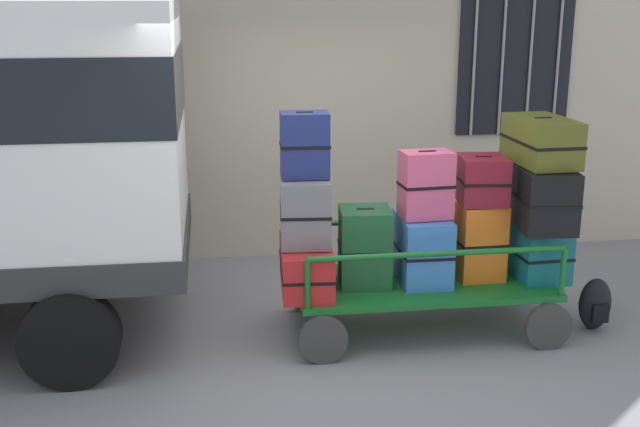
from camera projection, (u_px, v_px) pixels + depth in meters
name	position (u px, v px, depth m)	size (l,w,h in m)	color
ground_plane	(320.00, 340.00, 6.33)	(40.00, 40.00, 0.00)	gray
building_wall	(289.00, 13.00, 7.87)	(12.00, 0.38, 5.00)	#BCB29E
luggage_cart	(421.00, 289.00, 6.46)	(2.14, 1.09, 0.42)	#146023
cart_railing	(423.00, 242.00, 6.35)	(2.03, 0.95, 0.40)	#146023
suitcase_left_bottom	(306.00, 266.00, 6.23)	(0.44, 0.85, 0.37)	#B21E1E
suitcase_left_middle	(305.00, 209.00, 6.16)	(0.43, 0.60, 0.53)	slate
suitcase_left_top	(305.00, 145.00, 6.01)	(0.39, 0.29, 0.50)	navy
suitcase_midleft_bottom	(365.00, 247.00, 6.28)	(0.44, 0.44, 0.63)	#194C28
suitcase_center_bottom	(422.00, 248.00, 6.38)	(0.40, 0.60, 0.55)	#3372C6
suitcase_center_middle	(426.00, 185.00, 6.19)	(0.42, 0.30, 0.54)	#CC4C72
suitcase_midright_bottom	(480.00, 242.00, 6.41)	(0.39, 0.32, 0.63)	orange
suitcase_midright_middle	(482.00, 180.00, 6.30)	(0.41, 0.44, 0.38)	maroon
suitcase_right_bottom	(535.00, 250.00, 6.50)	(0.43, 0.63, 0.45)	#0F5960
suitcase_right_middle	(539.00, 194.00, 6.39)	(0.49, 0.89, 0.49)	black
suitcase_right_top	(541.00, 141.00, 6.30)	(0.43, 0.75, 0.37)	#4C5119
backpack	(595.00, 304.00, 6.49)	(0.27, 0.22, 0.44)	black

